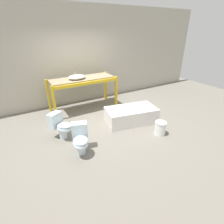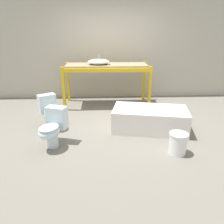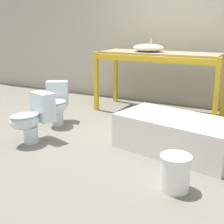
{
  "view_description": "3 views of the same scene",
  "coord_description": "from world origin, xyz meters",
  "px_view_note": "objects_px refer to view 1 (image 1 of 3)",
  "views": [
    {
      "loc": [
        -2.07,
        -4.05,
        2.48
      ],
      "look_at": [
        -0.15,
        -0.77,
        0.64
      ],
      "focal_mm": 28.0,
      "sensor_mm": 36.0,
      "label": 1
    },
    {
      "loc": [
        -0.25,
        -4.36,
        1.86
      ],
      "look_at": [
        -0.08,
        -0.74,
        0.48
      ],
      "focal_mm": 35.0,
      "sensor_mm": 36.0,
      "label": 2
    },
    {
      "loc": [
        1.65,
        -3.97,
        1.51
      ],
      "look_at": [
        -0.04,
        -0.79,
        0.49
      ],
      "focal_mm": 50.0,
      "sensor_mm": 36.0,
      "label": 3
    }
  ],
  "objects_px": {
    "toilet_near": "(80,139)",
    "bucket_white": "(160,128)",
    "toilet_far": "(61,125)",
    "bathtub_main": "(131,114)",
    "sink_basin": "(77,77)"
  },
  "relations": [
    {
      "from": "sink_basin",
      "to": "bucket_white",
      "type": "xyz_separation_m",
      "value": [
        1.26,
        -2.44,
        -0.94
      ]
    },
    {
      "from": "sink_basin",
      "to": "toilet_far",
      "type": "xyz_separation_m",
      "value": [
        -0.96,
        -1.33,
        -0.77
      ]
    },
    {
      "from": "toilet_far",
      "to": "bucket_white",
      "type": "relative_size",
      "value": 1.91
    },
    {
      "from": "toilet_far",
      "to": "bucket_white",
      "type": "bearing_deg",
      "value": -58.43
    },
    {
      "from": "toilet_near",
      "to": "bucket_white",
      "type": "height_order",
      "value": "toilet_near"
    },
    {
      "from": "bathtub_main",
      "to": "bucket_white",
      "type": "height_order",
      "value": "bathtub_main"
    },
    {
      "from": "bathtub_main",
      "to": "toilet_near",
      "type": "bearing_deg",
      "value": -150.51
    },
    {
      "from": "bathtub_main",
      "to": "bucket_white",
      "type": "xyz_separation_m",
      "value": [
        0.26,
        -0.91,
        -0.07
      ]
    },
    {
      "from": "sink_basin",
      "to": "bathtub_main",
      "type": "height_order",
      "value": "sink_basin"
    },
    {
      "from": "bathtub_main",
      "to": "toilet_far",
      "type": "height_order",
      "value": "toilet_far"
    },
    {
      "from": "toilet_far",
      "to": "sink_basin",
      "type": "bearing_deg",
      "value": 22.36
    },
    {
      "from": "toilet_near",
      "to": "bucket_white",
      "type": "bearing_deg",
      "value": 8.69
    },
    {
      "from": "sink_basin",
      "to": "toilet_near",
      "type": "xyz_separation_m",
      "value": [
        -0.75,
        -2.1,
        -0.77
      ]
    },
    {
      "from": "bathtub_main",
      "to": "toilet_near",
      "type": "height_order",
      "value": "toilet_near"
    },
    {
      "from": "sink_basin",
      "to": "bucket_white",
      "type": "relative_size",
      "value": 1.56
    }
  ]
}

